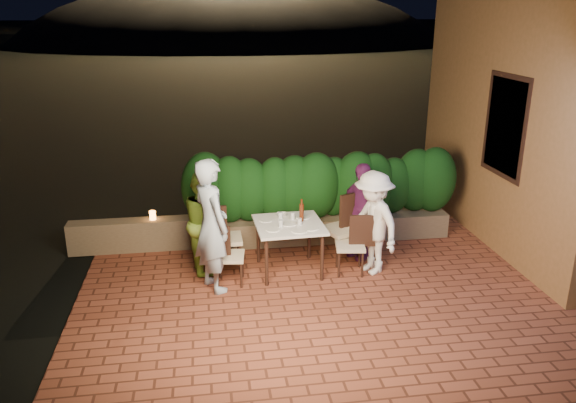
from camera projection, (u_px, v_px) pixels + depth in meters
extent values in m
plane|color=black|center=(344.00, 308.00, 7.31)|extent=(400.00, 400.00, 0.00)
cube|color=brown|center=(336.00, 294.00, 7.79)|extent=(7.00, 6.00, 0.15)
cube|color=#97683B|center=(541.00, 87.00, 8.86)|extent=(1.60, 5.00, 5.00)
cube|color=black|center=(507.00, 126.00, 8.45)|extent=(0.08, 1.00, 1.40)
cube|color=black|center=(506.00, 126.00, 8.45)|extent=(0.06, 1.15, 1.55)
cube|color=brown|center=(323.00, 227.00, 9.41)|extent=(4.20, 0.55, 0.40)
cube|color=brown|center=(140.00, 235.00, 8.97)|extent=(2.20, 0.30, 0.50)
ellipsoid|color=black|center=(234.00, 79.00, 64.98)|extent=(52.00, 40.00, 22.00)
cylinder|color=white|center=(273.00, 229.00, 7.83)|extent=(0.20, 0.20, 0.01)
cylinder|color=white|center=(266.00, 220.00, 8.18)|extent=(0.20, 0.20, 0.01)
cylinder|color=white|center=(311.00, 228.00, 7.88)|extent=(0.23, 0.23, 0.01)
cylinder|color=white|center=(303.00, 217.00, 8.29)|extent=(0.20, 0.20, 0.01)
cylinder|color=white|center=(289.00, 224.00, 8.04)|extent=(0.23, 0.23, 0.01)
cylinder|color=white|center=(299.00, 231.00, 7.79)|extent=(0.23, 0.23, 0.01)
cylinder|color=silver|center=(281.00, 224.00, 7.92)|extent=(0.06, 0.06, 0.10)
cylinder|color=silver|center=(281.00, 216.00, 8.21)|extent=(0.06, 0.06, 0.11)
cylinder|color=silver|center=(300.00, 222.00, 8.00)|extent=(0.06, 0.06, 0.10)
cylinder|color=silver|center=(293.00, 216.00, 8.20)|extent=(0.06, 0.06, 0.11)
imported|color=white|center=(282.00, 215.00, 8.36)|extent=(0.16, 0.16, 0.04)
imported|color=#9DB3CA|center=(212.00, 226.00, 7.51)|extent=(0.70, 0.80, 1.85)
imported|color=#96C83E|center=(205.00, 222.00, 8.13)|extent=(0.67, 0.80, 1.50)
imported|color=white|center=(373.00, 223.00, 8.05)|extent=(0.90, 1.13, 1.53)
imported|color=#692361|center=(361.00, 211.00, 8.56)|extent=(0.73, 0.95, 1.51)
cylinder|color=orange|center=(153.00, 215.00, 8.90)|extent=(0.10, 0.10, 0.14)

